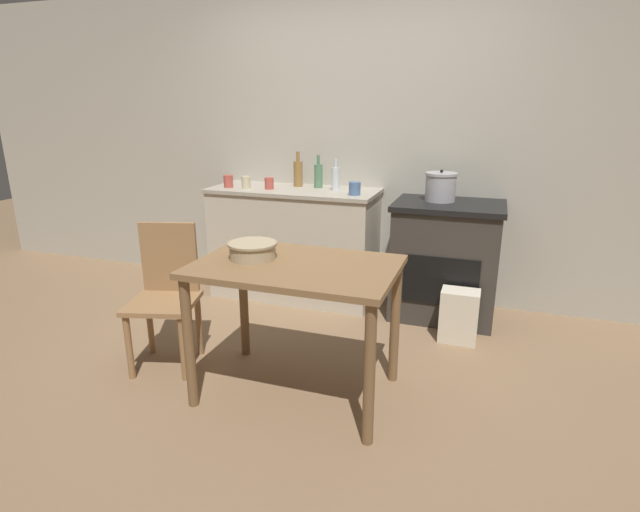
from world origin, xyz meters
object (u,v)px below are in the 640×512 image
Objects in this scene: chair at (166,292)px; cup_center_right at (228,181)px; mixing_bowl_large at (253,250)px; bottle_left at (318,175)px; stove at (445,260)px; work_table at (296,284)px; bottle_far_left at (336,178)px; stock_pot at (441,187)px; cup_center_left at (246,182)px; flour_sack at (459,316)px; cup_mid_right at (355,188)px; cup_center at (269,183)px; bottle_mid_left at (298,173)px.

cup_center_right is (-0.22, 1.24, 0.51)m from chair.
bottle_left is (-0.15, 1.54, 0.21)m from mixing_bowl_large.
stove is 1.58m from work_table.
mixing_bowl_large is 1.08× the size of bottle_far_left.
cup_center_left is (-1.56, -0.15, -0.02)m from stock_pot.
work_table is 1.65m from bottle_left.
cup_center_left is 0.99× the size of cup_center_right.
stove is at bearing 109.59° from flour_sack.
bottle_left is at bearing 154.90° from bottle_far_left.
work_table reaches higher than flour_sack.
bottle_left is 0.45m from cup_mid_right.
flour_sack is (0.15, -0.43, -0.27)m from stove.
cup_center_left is (-0.96, 1.31, 0.32)m from work_table.
cup_center_left is (-0.70, 1.30, 0.15)m from mixing_bowl_large.
stove reaches higher than flour_sack.
mixing_bowl_large is (-0.93, -1.41, 0.38)m from stove.
cup_center_left is at bearing -176.29° from stove.
bottle_left is (0.50, 1.47, 0.56)m from chair.
cup_center_left reaches higher than stove.
stove reaches higher than mixing_bowl_large.
bottle_left is (-0.18, 0.08, 0.01)m from bottle_far_left.
bottle_far_left is 2.48× the size of cup_center_right.
cup_center_right is (-1.73, -0.14, -0.02)m from stock_pot.
bottle_far_left is 0.95× the size of bottle_left.
cup_center is at bearing 167.05° from flour_sack.
work_table is (-0.67, -1.42, 0.21)m from stove.
bottle_far_left is at bearing 89.16° from mixing_bowl_large.
work_table is 1.59m from cup_center.
work_table is at bearing -130.05° from flour_sack.
cup_center is at bearing 119.77° from work_table.
stock_pot is 1.69m from mixing_bowl_large.
bottle_left reaches higher than cup_center_left.
work_table is at bearing -49.32° from cup_center_right.
cup_center_right reaches higher than mixing_bowl_large.
mixing_bowl_large is at bearing -77.64° from bottle_mid_left.
cup_center is 0.74m from cup_mid_right.
bottle_mid_left is (-0.34, 1.55, 0.22)m from mixing_bowl_large.
stock_pot is at bearing 67.93° from work_table.
cup_center_right is at bearing 179.76° from cup_mid_right.
stock_pot reaches higher than cup_center.
bottle_mid_left is at bearing 157.83° from flour_sack.
cup_center_left reaches higher than cup_center.
bottle_far_left reaches higher than chair.
cup_center is (0.19, 0.04, -0.00)m from cup_center_left.
stock_pot is at bearing 5.52° from cup_center_left.
bottle_left is at bearing -3.70° from bottle_mid_left.
cup_mid_right is (0.38, -0.24, -0.05)m from bottle_left.
stock_pot is 0.82× the size of bottle_mid_left.
work_table is at bearing -53.68° from cup_center_left.
chair is 1.38m from cup_center.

